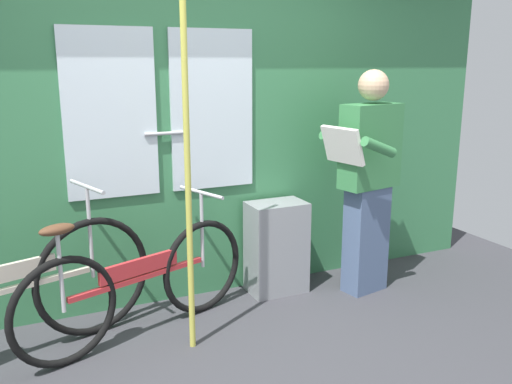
# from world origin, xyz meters

# --- Properties ---
(ground_plane) EXTENTS (5.96, 3.81, 0.04)m
(ground_plane) POSITION_xyz_m (0.00, 0.00, -0.02)
(ground_plane) COLOR #38383D
(train_door_wall) EXTENTS (4.96, 0.28, 2.38)m
(train_door_wall) POSITION_xyz_m (-0.01, 1.10, 1.24)
(train_door_wall) COLOR #387A4C
(train_door_wall) RESTS_ON ground_plane
(bicycle_near_door) EXTENTS (1.72, 0.65, 0.97)m
(bicycle_near_door) POSITION_xyz_m (-1.26, 0.62, 0.40)
(bicycle_near_door) COLOR black
(bicycle_near_door) RESTS_ON ground_plane
(bicycle_leaning_behind) EXTENTS (1.56, 0.67, 0.86)m
(bicycle_leaning_behind) POSITION_xyz_m (-0.51, 0.62, 0.35)
(bicycle_leaning_behind) COLOR black
(bicycle_leaning_behind) RESTS_ON ground_plane
(passenger_reading_newspaper) EXTENTS (0.60, 0.53, 1.64)m
(passenger_reading_newspaper) POSITION_xyz_m (1.18, 0.62, 0.87)
(passenger_reading_newspaper) COLOR slate
(passenger_reading_newspaper) RESTS_ON ground_plane
(trash_bin_by_wall) EXTENTS (0.42, 0.28, 0.69)m
(trash_bin_by_wall) POSITION_xyz_m (0.58, 0.89, 0.34)
(trash_bin_by_wall) COLOR gray
(trash_bin_by_wall) RESTS_ON ground_plane
(handrail_pole) EXTENTS (0.04, 0.04, 2.34)m
(handrail_pole) POSITION_xyz_m (-0.26, 0.35, 1.17)
(handrail_pole) COLOR #C6C14C
(handrail_pole) RESTS_ON ground_plane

